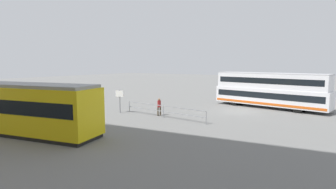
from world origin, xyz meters
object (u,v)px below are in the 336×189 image
(tram_yellow, at_px, (7,106))
(info_sign, at_px, (120,97))
(pedestrian_near_railing, at_px, (159,106))
(double_decker_bus, at_px, (270,90))

(tram_yellow, xyz_separation_m, info_sign, (-1.94, -9.48, -0.25))
(tram_yellow, bearing_deg, pedestrian_near_railing, -119.71)
(double_decker_bus, bearing_deg, info_sign, 42.12)
(double_decker_bus, height_order, info_sign, double_decker_bus)
(double_decker_bus, height_order, pedestrian_near_railing, double_decker_bus)
(double_decker_bus, xyz_separation_m, tram_yellow, (13.79, 20.20, -0.15))
(double_decker_bus, distance_m, tram_yellow, 24.46)
(double_decker_bus, xyz_separation_m, pedestrian_near_railing, (7.86, 9.81, -1.02))
(tram_yellow, bearing_deg, double_decker_bus, -124.32)
(pedestrian_near_railing, distance_m, info_sign, 4.14)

